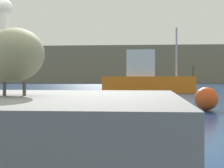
% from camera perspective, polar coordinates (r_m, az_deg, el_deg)
% --- Properties ---
extents(hillside_backdrop, '(140.00, 10.91, 7.02)m').
position_cam_1_polar(hillside_backdrop, '(78.06, 4.78, 2.79)').
color(hillside_backdrop, '#7F755B').
rests_on(hillside_backdrop, ground).
extents(pier_dock, '(2.89, 3.03, 0.87)m').
position_cam_1_polar(pier_dock, '(3.60, -14.10, -8.54)').
color(pier_dock, slate).
rests_on(pier_dock, ground).
extents(pelican, '(0.94, 1.27, 0.90)m').
position_cam_1_polar(pelican, '(3.57, -14.19, 4.28)').
color(pelican, gray).
rests_on(pelican, pier_dock).
extents(fishing_boat_orange, '(6.21, 1.86, 4.37)m').
position_cam_1_polar(fishing_boat_orange, '(26.77, 5.07, 0.76)').
color(fishing_boat_orange, orange).
rests_on(fishing_boat_orange, ground).
extents(mooring_buoy, '(0.72, 0.72, 0.72)m').
position_cam_1_polar(mooring_buoy, '(12.48, 13.53, -2.11)').
color(mooring_buoy, '#E54C19').
rests_on(mooring_buoy, ground).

